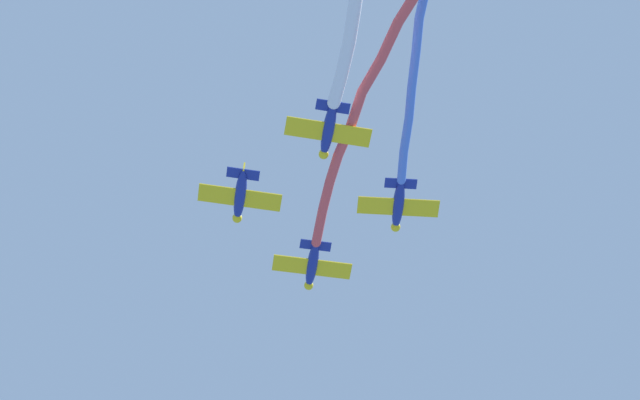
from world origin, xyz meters
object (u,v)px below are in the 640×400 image
at_px(airplane_lead, 312,266).
at_px(airplane_slot, 328,131).
at_px(airplane_right_wing, 398,206).
at_px(airplane_left_wing, 240,196).

xyz_separation_m(airplane_lead, airplane_slot, (10.47, 6.09, -0.20)).
height_order(airplane_lead, airplane_right_wing, airplane_right_wing).
bearing_deg(airplane_left_wing, airplane_right_wing, -93.24).
xyz_separation_m(airplane_lead, airplane_left_wing, (8.28, -2.19, -0.40)).
relative_size(airplane_left_wing, airplane_right_wing, 0.97).
height_order(airplane_right_wing, airplane_slot, airplane_right_wing).
height_order(airplane_left_wing, airplane_slot, airplane_slot).
bearing_deg(airplane_right_wing, airplane_left_wing, 92.38).
xyz_separation_m(airplane_right_wing, airplane_slot, (8.28, -2.20, -0.50)).
xyz_separation_m(airplane_left_wing, airplane_right_wing, (-6.09, 10.48, 0.70)).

